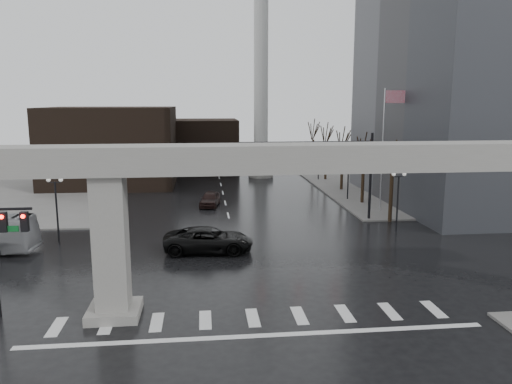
% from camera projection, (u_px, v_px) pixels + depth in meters
% --- Properties ---
extents(ground, '(160.00, 160.00, 0.00)m').
position_uv_depth(ground, '(251.00, 310.00, 26.25)').
color(ground, black).
rests_on(ground, ground).
extents(sidewalk_ne, '(28.00, 36.00, 0.15)m').
position_uv_depth(sidewalk_ne, '(424.00, 185.00, 64.21)').
color(sidewalk_ne, slate).
rests_on(sidewalk_ne, ground).
extents(sidewalk_nw, '(28.00, 36.00, 0.15)m').
position_uv_depth(sidewalk_nw, '(1.00, 193.00, 58.65)').
color(sidewalk_nw, slate).
rests_on(sidewalk_nw, ground).
extents(elevated_guideway, '(48.00, 2.60, 8.70)m').
position_uv_depth(elevated_guideway, '(276.00, 180.00, 25.14)').
color(elevated_guideway, gray).
rests_on(elevated_guideway, ground).
extents(building_far_left, '(16.00, 14.00, 10.00)m').
position_uv_depth(building_far_left, '(112.00, 146.00, 64.91)').
color(building_far_left, black).
rests_on(building_far_left, ground).
extents(building_far_mid, '(10.00, 10.00, 8.00)m').
position_uv_depth(building_far_mid, '(204.00, 146.00, 76.15)').
color(building_far_mid, black).
rests_on(building_far_mid, ground).
extents(smokestack, '(3.60, 3.60, 30.00)m').
position_uv_depth(smokestack, '(261.00, 82.00, 69.45)').
color(smokestack, silver).
rests_on(smokestack, ground).
extents(signal_mast_arm, '(12.12, 0.43, 8.00)m').
position_uv_depth(signal_mast_arm, '(330.00, 157.00, 44.53)').
color(signal_mast_arm, black).
rests_on(signal_mast_arm, ground).
extents(signal_left_pole, '(2.30, 0.30, 6.00)m').
position_uv_depth(signal_left_pole, '(4.00, 239.00, 24.69)').
color(signal_left_pole, black).
rests_on(signal_left_pole, ground).
extents(flagpole_assembly, '(2.06, 0.12, 12.00)m').
position_uv_depth(flagpole_assembly, '(386.00, 135.00, 48.03)').
color(flagpole_assembly, silver).
rests_on(flagpole_assembly, ground).
extents(lamp_right_0, '(1.22, 0.32, 5.11)m').
position_uv_depth(lamp_right_0, '(398.00, 192.00, 40.75)').
color(lamp_right_0, black).
rests_on(lamp_right_0, ground).
extents(lamp_right_1, '(1.22, 0.32, 5.11)m').
position_uv_depth(lamp_right_1, '(348.00, 169.00, 54.44)').
color(lamp_right_1, black).
rests_on(lamp_right_1, ground).
extents(lamp_right_2, '(1.22, 0.32, 5.11)m').
position_uv_depth(lamp_right_2, '(319.00, 155.00, 68.12)').
color(lamp_right_2, black).
rests_on(lamp_right_2, ground).
extents(lamp_left_0, '(1.22, 0.32, 5.11)m').
position_uv_depth(lamp_left_0, '(56.00, 199.00, 37.86)').
color(lamp_left_0, black).
rests_on(lamp_left_0, ground).
extents(lamp_left_1, '(1.22, 0.32, 5.11)m').
position_uv_depth(lamp_left_1, '(94.00, 173.00, 51.55)').
color(lamp_left_1, black).
rests_on(lamp_left_1, ground).
extents(lamp_left_2, '(1.22, 0.32, 5.11)m').
position_uv_depth(lamp_left_2, '(117.00, 158.00, 65.24)').
color(lamp_left_2, black).
rests_on(lamp_left_2, ground).
extents(tree_right_0, '(1.09, 1.58, 7.50)m').
position_uv_depth(tree_right_0, '(391.00, 191.00, 44.91)').
color(tree_right_0, black).
rests_on(tree_right_0, ground).
extents(tree_right_1, '(1.09, 1.61, 7.67)m').
position_uv_depth(tree_right_1, '(363.00, 177.00, 52.72)').
color(tree_right_1, black).
rests_on(tree_right_1, ground).
extents(tree_right_2, '(1.10, 1.63, 7.85)m').
position_uv_depth(tree_right_2, '(342.00, 167.00, 60.53)').
color(tree_right_2, black).
rests_on(tree_right_2, ground).
extents(tree_right_3, '(1.11, 1.66, 8.02)m').
position_uv_depth(tree_right_3, '(326.00, 159.00, 68.34)').
color(tree_right_3, black).
rests_on(tree_right_3, ground).
extents(tree_right_4, '(1.12, 1.69, 8.19)m').
position_uv_depth(tree_right_4, '(313.00, 152.00, 76.15)').
color(tree_right_4, black).
rests_on(tree_right_4, ground).
extents(pickup_truck, '(6.63, 3.40, 1.79)m').
position_uv_depth(pickup_truck, '(208.00, 240.00, 36.13)').
color(pickup_truck, black).
rests_on(pickup_truck, ground).
extents(far_car, '(2.53, 4.65, 1.50)m').
position_uv_depth(far_car, '(210.00, 199.00, 51.88)').
color(far_car, black).
rests_on(far_car, ground).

